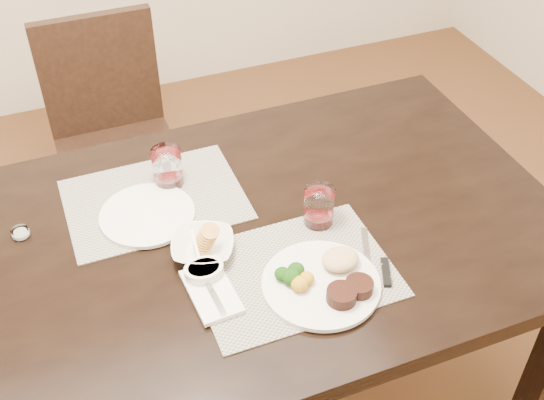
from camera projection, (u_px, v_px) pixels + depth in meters
name	position (u px, v px, depth m)	size (l,w,h in m)	color
dining_table	(177.00, 272.00, 1.72)	(2.00, 1.00, 0.75)	black
chair_far	(113.00, 129.00, 2.48)	(0.42, 0.42, 0.90)	black
placemat_near	(293.00, 272.00, 1.61)	(0.46, 0.34, 0.00)	gray
placemat_far	(155.00, 200.00, 1.80)	(0.46, 0.34, 0.00)	gray
dinner_plate	(327.00, 281.00, 1.56)	(0.27, 0.27, 0.05)	silver
napkin_fork	(211.00, 292.00, 1.55)	(0.11, 0.18, 0.02)	white
steak_knife	(381.00, 265.00, 1.61)	(0.06, 0.21, 0.01)	silver
cracker_bowl	(203.00, 246.00, 1.64)	(0.19, 0.19, 0.07)	silver
sauce_ramekin	(204.00, 272.00, 1.58)	(0.09, 0.14, 0.07)	silver
wine_glass_near	(319.00, 208.00, 1.71)	(0.08, 0.08, 0.10)	white
far_plate	(147.00, 215.00, 1.75)	(0.24, 0.24, 0.01)	silver
wine_glass_far	(168.00, 169.00, 1.82)	(0.08, 0.08, 0.11)	white
salt_cellar	(21.00, 233.00, 1.70)	(0.04, 0.04, 0.02)	white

